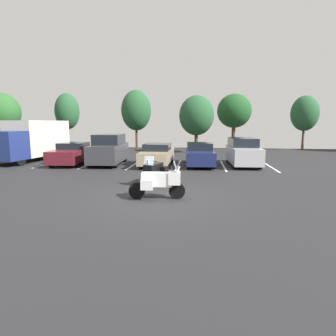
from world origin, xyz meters
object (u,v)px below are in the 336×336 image
(motorcycle_touring, at_px, (159,181))
(car_maroon, at_px, (73,154))
(motorcycle_second, at_px, (155,171))
(car_navy, at_px, (199,155))
(car_silver, at_px, (243,152))
(car_charcoal, at_px, (109,150))
(car_tan, at_px, (157,155))
(box_truck, at_px, (32,140))

(motorcycle_touring, xyz_separation_m, car_maroon, (-7.24, 8.45, 0.05))
(motorcycle_second, xyz_separation_m, car_maroon, (-6.66, 5.92, 0.08))
(car_navy, relative_size, car_silver, 1.01)
(motorcycle_second, distance_m, car_charcoal, 7.23)
(motorcycle_touring, bearing_deg, car_charcoal, 118.81)
(car_maroon, relative_size, car_tan, 1.02)
(car_silver, bearing_deg, box_truck, 176.56)
(car_maroon, distance_m, box_truck, 4.16)
(motorcycle_touring, xyz_separation_m, motorcycle_second, (-0.57, 2.53, -0.03))
(motorcycle_touring, relative_size, car_charcoal, 0.48)
(car_tan, xyz_separation_m, car_silver, (5.67, 0.55, 0.19))
(car_charcoal, height_order, car_silver, car_charcoal)
(motorcycle_touring, bearing_deg, car_maroon, 130.57)
(motorcycle_second, bearing_deg, car_tan, 97.30)
(motorcycle_second, bearing_deg, car_silver, 52.77)
(car_charcoal, distance_m, car_navy, 6.14)
(motorcycle_touring, xyz_separation_m, car_navy, (1.47, 8.63, 0.06))
(car_tan, relative_size, car_navy, 1.04)
(car_navy, distance_m, car_silver, 2.89)
(car_navy, relative_size, box_truck, 0.63)
(motorcycle_second, height_order, car_silver, car_silver)
(motorcycle_touring, height_order, car_silver, car_silver)
(motorcycle_touring, relative_size, motorcycle_second, 1.04)
(car_silver, height_order, box_truck, box_truck)
(motorcycle_second, height_order, car_tan, car_tan)
(car_maroon, xyz_separation_m, car_navy, (8.71, 0.18, 0.01))
(car_silver, bearing_deg, motorcycle_touring, -115.74)
(motorcycle_second, relative_size, car_silver, 0.46)
(motorcycle_touring, relative_size, car_silver, 0.48)
(motorcycle_second, distance_m, car_maroon, 8.92)
(car_silver, relative_size, box_truck, 0.62)
(car_charcoal, height_order, box_truck, box_truck)
(motorcycle_second, bearing_deg, motorcycle_touring, -77.20)
(box_truck, bearing_deg, car_silver, -3.44)
(car_tan, height_order, car_silver, car_silver)
(motorcycle_second, height_order, car_navy, car_navy)
(motorcycle_second, relative_size, car_maroon, 0.44)
(car_navy, height_order, box_truck, box_truck)
(motorcycle_touring, height_order, car_maroon, car_maroon)
(motorcycle_touring, relative_size, car_navy, 0.48)
(motorcycle_touring, bearing_deg, car_tan, 98.97)
(car_silver, bearing_deg, car_tan, -174.46)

